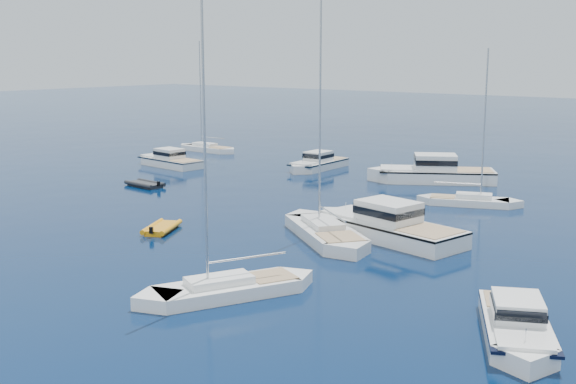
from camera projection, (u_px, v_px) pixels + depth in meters
name	position (u px, v px, depth m)	size (l,w,h in m)	color
motor_cruiser_right	(516.00, 339.00, 31.45)	(2.77, 9.04, 2.37)	white
motor_cruiser_centre	(385.00, 238.00, 48.86)	(3.85, 12.58, 3.30)	silver
motor_cruiser_far_l	(169.00, 166.00, 80.25)	(2.98, 9.73, 2.55)	white
motor_cruiser_distant	(432.00, 182.00, 70.42)	(4.03, 13.15, 3.45)	white
motor_cruiser_horizon	(317.00, 169.00, 78.03)	(2.90, 9.49, 2.49)	silver
sailboat_fore	(227.00, 296.00, 37.11)	(2.72, 10.48, 15.40)	white
sailboat_mid_r	(325.00, 238.00, 48.72)	(3.19, 12.27, 18.04)	silver
sailboat_centre	(469.00, 205.00, 59.50)	(2.34, 9.00, 13.23)	white
sailboat_far_l	(207.00, 151.00, 92.65)	(2.56, 9.83, 14.46)	white
tender_yellow	(162.00, 231.00, 50.78)	(2.13, 3.93, 0.95)	orange
tender_grey_far	(145.00, 186.00, 67.89)	(2.26, 4.22, 0.95)	black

